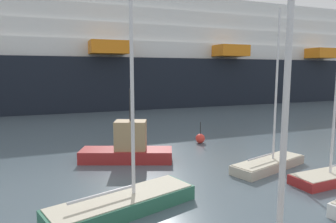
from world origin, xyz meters
The scene contains 6 objects.
sailboat_0 centered at (5.66, 6.66, 0.40)m, with size 5.25×2.03×9.21m.
sailboat_1 centered at (3.63, 9.39, 0.41)m, with size 5.41×3.16×9.05m.
sailboat_3 centered at (-5.29, 6.68, 0.52)m, with size 6.41×3.82×11.75m.
fishing_boat_1 centered at (-3.79, 13.46, 0.87)m, with size 5.96×3.50×4.55m.
channel_buoy_2 centered at (2.49, 16.42, 0.38)m, with size 0.74×0.74×1.68m.
cruise_ship centered at (-2.52, 46.94, 7.75)m, with size 137.39×27.12×24.17m.
Camera 1 is at (-7.27, -4.93, 5.64)m, focal length 32.54 mm.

